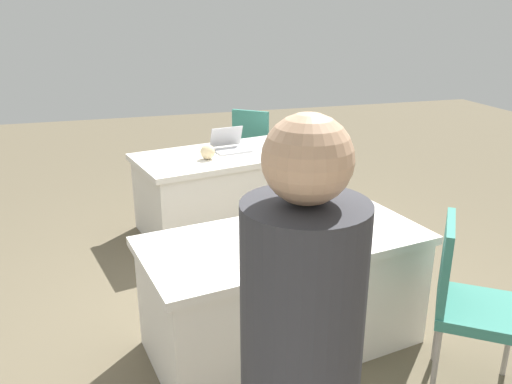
{
  "coord_description": "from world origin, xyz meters",
  "views": [
    {
      "loc": [
        0.69,
        2.89,
        1.99
      ],
      "look_at": [
        -0.17,
        -0.05,
        0.9
      ],
      "focal_mm": 36.47,
      "sensor_mm": 36.0,
      "label": 1
    }
  ],
  "objects_px": {
    "chair_tucked_left": "(467,297)",
    "person_attendee_browsing": "(300,380)",
    "table_mid_left": "(284,291)",
    "yarn_ball": "(208,152)",
    "table_foreground": "(235,189)",
    "scissors_red": "(286,146)",
    "chair_tucked_right": "(255,145)",
    "laptop_silver": "(230,146)"
  },
  "relations": [
    {
      "from": "table_foreground",
      "to": "scissors_red",
      "type": "xyz_separation_m",
      "value": [
        -0.53,
        -0.06,
        0.37
      ]
    },
    {
      "from": "table_foreground",
      "to": "yarn_ball",
      "type": "relative_size",
      "value": 14.95
    },
    {
      "from": "chair_tucked_left",
      "to": "person_attendee_browsing",
      "type": "relative_size",
      "value": 0.55
    },
    {
      "from": "table_foreground",
      "to": "person_attendee_browsing",
      "type": "distance_m",
      "value": 3.49
    },
    {
      "from": "chair_tucked_left",
      "to": "laptop_silver",
      "type": "bearing_deg",
      "value": -129.77
    },
    {
      "from": "yarn_ball",
      "to": "scissors_red",
      "type": "xyz_separation_m",
      "value": [
        -0.81,
        -0.22,
        -0.06
      ]
    },
    {
      "from": "laptop_silver",
      "to": "scissors_red",
      "type": "height_order",
      "value": "laptop_silver"
    },
    {
      "from": "chair_tucked_left",
      "to": "chair_tucked_right",
      "type": "relative_size",
      "value": 1.03
    },
    {
      "from": "table_foreground",
      "to": "table_mid_left",
      "type": "relative_size",
      "value": 1.09
    },
    {
      "from": "chair_tucked_left",
      "to": "scissors_red",
      "type": "xyz_separation_m",
      "value": [
        0.09,
        -2.6,
        0.17
      ]
    },
    {
      "from": "table_mid_left",
      "to": "yarn_ball",
      "type": "xyz_separation_m",
      "value": [
        0.11,
        -1.74,
        0.43
      ]
    },
    {
      "from": "chair_tucked_right",
      "to": "table_foreground",
      "type": "bearing_deg",
      "value": -77.82
    },
    {
      "from": "person_attendee_browsing",
      "to": "yarn_ball",
      "type": "xyz_separation_m",
      "value": [
        -0.37,
        -3.21,
        -0.19
      ]
    },
    {
      "from": "person_attendee_browsing",
      "to": "yarn_ball",
      "type": "distance_m",
      "value": 3.24
    },
    {
      "from": "chair_tucked_left",
      "to": "yarn_ball",
      "type": "bearing_deg",
      "value": -122.75
    },
    {
      "from": "table_mid_left",
      "to": "laptop_silver",
      "type": "bearing_deg",
      "value": -94.56
    },
    {
      "from": "chair_tucked_left",
      "to": "person_attendee_browsing",
      "type": "distance_m",
      "value": 1.57
    },
    {
      "from": "chair_tucked_left",
      "to": "yarn_ball",
      "type": "relative_size",
      "value": 7.48
    },
    {
      "from": "person_attendee_browsing",
      "to": "laptop_silver",
      "type": "relative_size",
      "value": 4.88
    },
    {
      "from": "person_attendee_browsing",
      "to": "table_foreground",
      "type": "bearing_deg",
      "value": 124.59
    },
    {
      "from": "chair_tucked_left",
      "to": "chair_tucked_right",
      "type": "bearing_deg",
      "value": -140.92
    },
    {
      "from": "chair_tucked_left",
      "to": "chair_tucked_right",
      "type": "height_order",
      "value": "chair_tucked_left"
    },
    {
      "from": "table_foreground",
      "to": "person_attendee_browsing",
      "type": "relative_size",
      "value": 1.1
    },
    {
      "from": "laptop_silver",
      "to": "yarn_ball",
      "type": "bearing_deg",
      "value": 32.24
    },
    {
      "from": "table_foreground",
      "to": "chair_tucked_left",
      "type": "bearing_deg",
      "value": 103.63
    },
    {
      "from": "table_foreground",
      "to": "yarn_ball",
      "type": "distance_m",
      "value": 0.54
    },
    {
      "from": "yarn_ball",
      "to": "person_attendee_browsing",
      "type": "bearing_deg",
      "value": 83.43
    },
    {
      "from": "laptop_silver",
      "to": "table_foreground",
      "type": "bearing_deg",
      "value": 94.9
    },
    {
      "from": "table_foreground",
      "to": "table_mid_left",
      "type": "height_order",
      "value": "same"
    },
    {
      "from": "chair_tucked_right",
      "to": "person_attendee_browsing",
      "type": "xyz_separation_m",
      "value": [
        1.12,
        4.29,
        0.45
      ]
    },
    {
      "from": "chair_tucked_right",
      "to": "scissors_red",
      "type": "height_order",
      "value": "chair_tucked_right"
    },
    {
      "from": "yarn_ball",
      "to": "scissors_red",
      "type": "height_order",
      "value": "yarn_ball"
    },
    {
      "from": "chair_tucked_left",
      "to": "table_mid_left",
      "type": "bearing_deg",
      "value": -92.3
    },
    {
      "from": "chair_tucked_right",
      "to": "table_mid_left",
      "type": "bearing_deg",
      "value": -63.76
    },
    {
      "from": "table_mid_left",
      "to": "chair_tucked_right",
      "type": "bearing_deg",
      "value": -102.81
    },
    {
      "from": "chair_tucked_right",
      "to": "yarn_ball",
      "type": "xyz_separation_m",
      "value": [
        0.75,
        1.08,
        0.25
      ]
    },
    {
      "from": "person_attendee_browsing",
      "to": "scissors_red",
      "type": "height_order",
      "value": "person_attendee_browsing"
    },
    {
      "from": "chair_tucked_left",
      "to": "chair_tucked_right",
      "type": "distance_m",
      "value": 3.46
    },
    {
      "from": "chair_tucked_right",
      "to": "laptop_silver",
      "type": "distance_m",
      "value": 1.0
    },
    {
      "from": "chair_tucked_right",
      "to": "laptop_silver",
      "type": "height_order",
      "value": "chair_tucked_right"
    },
    {
      "from": "chair_tucked_left",
      "to": "scissors_red",
      "type": "relative_size",
      "value": 5.39
    },
    {
      "from": "scissors_red",
      "to": "person_attendee_browsing",
      "type": "bearing_deg",
      "value": -104.5
    }
  ]
}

